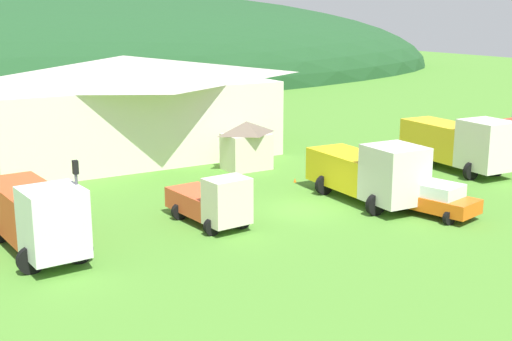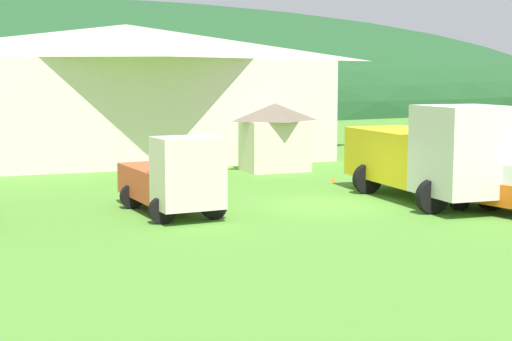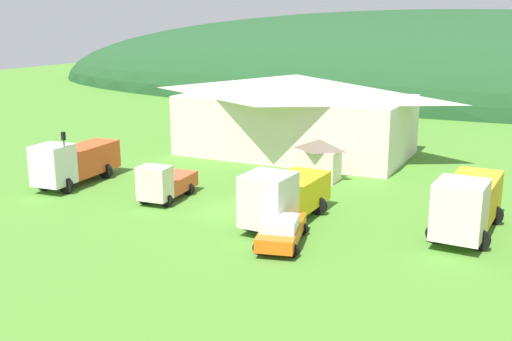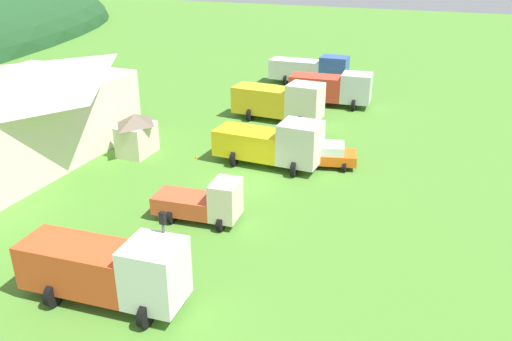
{
  "view_description": "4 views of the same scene",
  "coord_description": "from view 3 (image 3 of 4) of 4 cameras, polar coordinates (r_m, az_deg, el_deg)",
  "views": [
    {
      "loc": [
        -19.6,
        -27.52,
        10.1
      ],
      "look_at": [
        -0.87,
        3.2,
        1.52
      ],
      "focal_mm": 48.05,
      "sensor_mm": 36.0,
      "label": 1
    },
    {
      "loc": [
        -11.61,
        -23.41,
        4.41
      ],
      "look_at": [
        -1.96,
        1.19,
        1.14
      ],
      "focal_mm": 54.95,
      "sensor_mm": 36.0,
      "label": 2
    },
    {
      "loc": [
        16.98,
        -31.7,
        11.56
      ],
      "look_at": [
        0.19,
        2.81,
        2.0
      ],
      "focal_mm": 42.77,
      "sensor_mm": 36.0,
      "label": 3
    },
    {
      "loc": [
        -28.57,
        -12.09,
        14.58
      ],
      "look_at": [
        -1.78,
        -1.61,
        1.99
      ],
      "focal_mm": 37.01,
      "sensor_mm": 36.0,
      "label": 4
    }
  ],
  "objects": [
    {
      "name": "ground_plane",
      "position": [
        37.78,
        -2.13,
        -3.84
      ],
      "size": [
        200.0,
        200.0,
        0.0
      ],
      "primitive_type": "plane",
      "color": "#4C842D"
    },
    {
      "name": "forested_hill_backdrop",
      "position": [
        105.36,
        16.64,
        7.12
      ],
      "size": [
        148.74,
        60.0,
        26.19
      ],
      "primitive_type": "ellipsoid",
      "color": "#1E4723",
      "rests_on": "ground"
    },
    {
      "name": "depot_building",
      "position": [
        53.35,
        3.77,
        5.36
      ],
      "size": [
        20.58,
        11.49,
        6.94
      ],
      "color": "silver",
      "rests_on": "ground"
    },
    {
      "name": "play_shed_cream",
      "position": [
        44.77,
        5.94,
        1.05
      ],
      "size": [
        3.03,
        2.21,
        3.09
      ],
      "color": "beige",
      "rests_on": "ground"
    },
    {
      "name": "heavy_rig_white",
      "position": [
        45.34,
        -16.65,
        0.84
      ],
      "size": [
        3.33,
        7.52,
        3.28
      ],
      "rotation": [
        0.0,
        0.0,
        -1.51
      ],
      "color": "white",
      "rests_on": "ground"
    },
    {
      "name": "light_truck_cream",
      "position": [
        40.13,
        -8.55,
        -1.16
      ],
      "size": [
        2.68,
        5.03,
        2.55
      ],
      "rotation": [
        0.0,
        0.0,
        -1.49
      ],
      "color": "beige",
      "rests_on": "ground"
    },
    {
      "name": "flatbed_truck_yellow",
      "position": [
        35.02,
        2.57,
        -2.34
      ],
      "size": [
        3.49,
        7.59,
        3.41
      ],
      "rotation": [
        0.0,
        0.0,
        -1.61
      ],
      "color": "silver",
      "rests_on": "ground"
    },
    {
      "name": "heavy_rig_striped",
      "position": [
        35.23,
        19.17,
        -2.82
      ],
      "size": [
        3.54,
        7.99,
        3.51
      ],
      "rotation": [
        0.0,
        0.0,
        -1.62
      ],
      "color": "silver",
      "rests_on": "ground"
    },
    {
      "name": "service_pickup_orange",
      "position": [
        32.05,
        2.38,
        -5.59
      ],
      "size": [
        3.1,
        5.2,
        1.66
      ],
      "rotation": [
        0.0,
        0.0,
        -1.34
      ],
      "color": "orange",
      "rests_on": "ground"
    },
    {
      "name": "traffic_light_west",
      "position": [
        42.87,
        -17.44,
        1.29
      ],
      "size": [
        0.2,
        0.32,
        4.26
      ],
      "color": "#4C4C51",
      "rests_on": "ground"
    },
    {
      "name": "traffic_cone_near_pickup",
      "position": [
        40.9,
        4.67,
        -2.48
      ],
      "size": [
        0.36,
        0.36,
        0.48
      ],
      "primitive_type": "cone",
      "color": "orange",
      "rests_on": "ground"
    }
  ]
}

